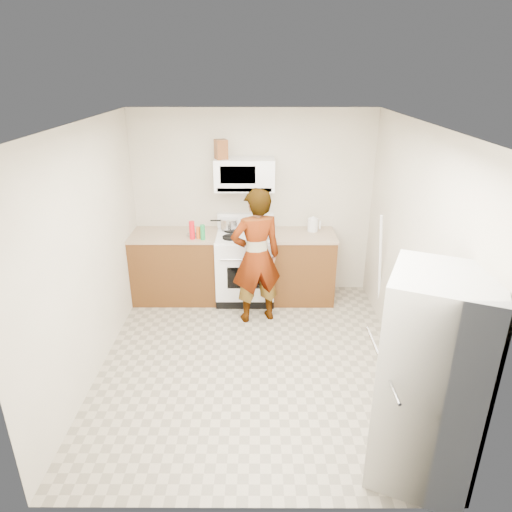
{
  "coord_description": "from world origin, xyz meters",
  "views": [
    {
      "loc": [
        0.07,
        -4.16,
        2.96
      ],
      "look_at": [
        0.05,
        0.55,
        1.01
      ],
      "focal_mm": 32.0,
      "sensor_mm": 36.0,
      "label": 1
    }
  ],
  "objects_px": {
    "fridge": "(430,381)",
    "kettle": "(313,225)",
    "person": "(256,257)",
    "saucepan": "(229,224)",
    "microwave": "(245,174)",
    "gas_range": "(245,265)"
  },
  "relations": [
    {
      "from": "microwave",
      "to": "gas_range",
      "type": "bearing_deg",
      "value": -90.0
    },
    {
      "from": "person",
      "to": "saucepan",
      "type": "bearing_deg",
      "value": -81.11
    },
    {
      "from": "gas_range",
      "to": "person",
      "type": "bearing_deg",
      "value": -75.41
    },
    {
      "from": "microwave",
      "to": "fridge",
      "type": "xyz_separation_m",
      "value": [
        1.42,
        -3.05,
        -0.85
      ]
    },
    {
      "from": "microwave",
      "to": "kettle",
      "type": "xyz_separation_m",
      "value": [
        0.9,
        -0.0,
        -0.68
      ]
    },
    {
      "from": "microwave",
      "to": "kettle",
      "type": "height_order",
      "value": "microwave"
    },
    {
      "from": "person",
      "to": "saucepan",
      "type": "distance_m",
      "value": 0.85
    },
    {
      "from": "microwave",
      "to": "person",
      "type": "relative_size",
      "value": 0.45
    },
    {
      "from": "kettle",
      "to": "saucepan",
      "type": "relative_size",
      "value": 0.71
    },
    {
      "from": "person",
      "to": "kettle",
      "type": "bearing_deg",
      "value": -153.76
    },
    {
      "from": "fridge",
      "to": "kettle",
      "type": "bearing_deg",
      "value": 123.15
    },
    {
      "from": "gas_range",
      "to": "saucepan",
      "type": "bearing_deg",
      "value": 139.53
    },
    {
      "from": "gas_range",
      "to": "fridge",
      "type": "distance_m",
      "value": 3.27
    },
    {
      "from": "fridge",
      "to": "saucepan",
      "type": "xyz_separation_m",
      "value": [
        -1.64,
        3.1,
        0.17
      ]
    },
    {
      "from": "fridge",
      "to": "kettle",
      "type": "height_order",
      "value": "fridge"
    },
    {
      "from": "fridge",
      "to": "saucepan",
      "type": "relative_size",
      "value": 7.21
    },
    {
      "from": "kettle",
      "to": "person",
      "type": "bearing_deg",
      "value": -127.69
    },
    {
      "from": "microwave",
      "to": "person",
      "type": "xyz_separation_m",
      "value": [
        0.15,
        -0.7,
        -0.85
      ]
    },
    {
      "from": "microwave",
      "to": "kettle",
      "type": "distance_m",
      "value": 1.13
    },
    {
      "from": "gas_range",
      "to": "microwave",
      "type": "height_order",
      "value": "microwave"
    },
    {
      "from": "gas_range",
      "to": "fridge",
      "type": "height_order",
      "value": "fridge"
    },
    {
      "from": "kettle",
      "to": "saucepan",
      "type": "bearing_deg",
      "value": -173.43
    }
  ]
}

